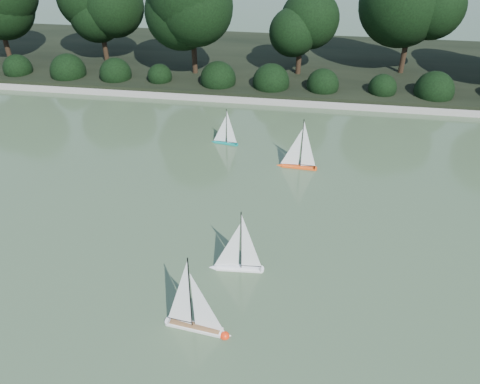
# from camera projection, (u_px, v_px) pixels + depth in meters

# --- Properties ---
(ground) EXTENTS (80.00, 80.00, 0.00)m
(ground) POSITION_uv_depth(u_px,v_px,m) (221.00, 283.00, 9.26)
(ground) COLOR #324429
(ground) RESTS_ON ground
(pond_coping) EXTENTS (40.00, 0.35, 0.18)m
(pond_coping) POSITION_uv_depth(u_px,v_px,m) (266.00, 101.00, 16.60)
(pond_coping) COLOR gray
(pond_coping) RESTS_ON ground
(far_bank) EXTENTS (40.00, 8.00, 0.30)m
(far_bank) POSITION_uv_depth(u_px,v_px,m) (276.00, 63.00, 19.85)
(far_bank) COLOR black
(far_bank) RESTS_ON ground
(tree_line) EXTENTS (26.31, 3.93, 4.39)m
(tree_line) POSITION_uv_depth(u_px,v_px,m) (309.00, 11.00, 17.02)
(tree_line) COLOR black
(tree_line) RESTS_ON ground
(shrub_hedge) EXTENTS (29.10, 1.10, 1.10)m
(shrub_hedge) POSITION_uv_depth(u_px,v_px,m) (269.00, 82.00, 17.13)
(shrub_hedge) COLOR black
(shrub_hedge) RESTS_ON ground
(sailboat_white_a) EXTENTS (1.15, 0.26, 1.57)m
(sailboat_white_a) POSITION_uv_depth(u_px,v_px,m) (235.00, 260.00, 9.45)
(sailboat_white_a) COLOR white
(sailboat_white_a) RESTS_ON ground
(sailboat_white_b) EXTENTS (1.26, 0.35, 1.71)m
(sailboat_white_b) POSITION_uv_depth(u_px,v_px,m) (199.00, 319.00, 8.16)
(sailboat_white_b) COLOR white
(sailboat_white_b) RESTS_ON ground
(sailboat_orange) EXTENTS (1.14, 0.25, 1.55)m
(sailboat_orange) POSITION_uv_depth(u_px,v_px,m) (296.00, 159.00, 12.83)
(sailboat_orange) COLOR #F64D13
(sailboat_orange) RESTS_ON ground
(sailboat_teal) EXTENTS (0.88, 0.27, 1.19)m
(sailboat_teal) POSITION_uv_depth(u_px,v_px,m) (224.00, 138.00, 14.02)
(sailboat_teal) COLOR #0C7D6E
(sailboat_teal) RESTS_ON ground
(race_buoy) EXTENTS (0.17, 0.17, 0.17)m
(race_buoy) POSITION_uv_depth(u_px,v_px,m) (225.00, 336.00, 8.18)
(race_buoy) COLOR #FF300D
(race_buoy) RESTS_ON ground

